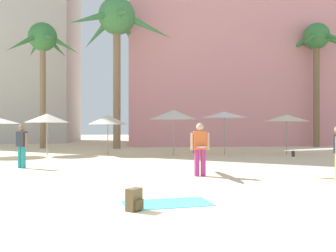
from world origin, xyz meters
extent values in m
plane|color=beige|center=(0.00, 0.00, 0.00)|extent=(120.00, 120.00, 0.00)
cube|color=pink|center=(9.27, 26.00, 9.28)|extent=(22.12, 10.21, 18.56)
cylinder|color=brown|center=(12.52, 19.96, 4.24)|extent=(0.47, 0.47, 8.49)
sphere|color=#387A3D|center=(12.52, 19.96, 8.49)|extent=(1.98, 1.98, 1.98)
cone|color=#387A3D|center=(13.30, 21.61, 8.07)|extent=(1.58, 2.71, 1.25)
cone|color=#387A3D|center=(11.25, 21.10, 7.80)|extent=(2.25, 2.09, 1.75)
cone|color=#387A3D|center=(11.31, 18.65, 7.95)|extent=(2.18, 2.31, 1.47)
cylinder|color=#896B4C|center=(-7.87, 20.07, 3.98)|extent=(0.40, 0.40, 7.96)
sphere|color=#387A3D|center=(-7.87, 20.07, 7.96)|extent=(2.01, 2.01, 2.01)
cone|color=#387A3D|center=(-6.37, 20.21, 7.41)|extent=(2.25, 0.65, 1.48)
cone|color=#387A3D|center=(-7.17, 21.44, 7.48)|extent=(1.43, 2.22, 1.35)
cone|color=#387A3D|center=(-8.75, 21.31, 7.44)|extent=(1.66, 2.08, 1.43)
cone|color=#387A3D|center=(-9.38, 19.97, 7.41)|extent=(2.24, 0.58, 1.48)
cone|color=#387A3D|center=(-8.64, 18.80, 7.37)|extent=(1.51, 2.10, 1.56)
cone|color=#387A3D|center=(-7.15, 18.64, 7.63)|extent=(1.45, 2.27, 1.08)
cylinder|color=#896B4C|center=(-2.59, 19.21, 4.67)|extent=(0.52, 0.52, 9.34)
sphere|color=#428447|center=(-2.59, 19.21, 9.34)|extent=(2.60, 2.60, 2.60)
cone|color=#428447|center=(-0.34, 19.27, 8.62)|extent=(3.47, 0.68, 1.97)
cone|color=#428447|center=(-1.70, 21.20, 8.47)|extent=(1.90, 3.29, 2.22)
cone|color=#428447|center=(-4.08, 20.82, 8.49)|extent=(2.70, 2.87, 2.19)
cone|color=#428447|center=(-4.30, 17.70, 8.67)|extent=(2.98, 2.73, 1.87)
cone|color=#428447|center=(-2.11, 16.90, 8.88)|extent=(1.29, 3.59, 1.47)
cylinder|color=gray|center=(7.06, 12.98, 1.12)|extent=(0.06, 0.06, 2.23)
cone|color=beige|center=(7.06, 12.98, 2.04)|extent=(2.50, 2.50, 0.39)
cylinder|color=gray|center=(-2.83, 13.61, 1.10)|extent=(0.06, 0.06, 2.20)
cone|color=beige|center=(-2.83, 13.61, 1.94)|extent=(2.17, 2.17, 0.52)
cylinder|color=gray|center=(3.64, 13.43, 1.20)|extent=(0.06, 0.06, 2.40)
cone|color=white|center=(3.64, 13.43, 2.23)|extent=(2.63, 2.63, 0.36)
cylinder|color=gray|center=(-6.12, 13.82, 1.13)|extent=(0.06, 0.06, 2.27)
cone|color=beige|center=(-6.12, 13.82, 2.02)|extent=(2.37, 2.37, 0.49)
cylinder|color=gray|center=(0.72, 13.03, 1.24)|extent=(0.06, 0.06, 2.47)
cone|color=beige|center=(0.72, 13.03, 2.21)|extent=(2.60, 2.60, 0.53)
cube|color=#4CC6D6|center=(-0.77, 1.05, 0.01)|extent=(1.91, 1.20, 0.01)
cube|color=brown|center=(-1.45, 0.50, 0.21)|extent=(0.33, 0.35, 0.42)
cube|color=brown|center=(-1.35, 0.43, 0.13)|extent=(0.18, 0.20, 0.18)
cylinder|color=#B7337F|center=(0.75, 4.95, 0.43)|extent=(0.17, 0.17, 0.85)
cylinder|color=#B7337F|center=(0.55, 4.96, 0.43)|extent=(0.17, 0.17, 0.85)
cube|color=orange|center=(0.65, 4.96, 1.14)|extent=(0.41, 0.24, 0.57)
sphere|color=#D1A889|center=(0.65, 4.96, 1.57)|extent=(0.25, 0.25, 0.24)
cylinder|color=#D1A889|center=(0.90, 4.94, 1.10)|extent=(0.11, 0.11, 0.55)
cylinder|color=#D1A889|center=(0.40, 4.97, 1.10)|extent=(0.11, 0.11, 0.55)
ellipsoid|color=#B2B2B7|center=(0.65, 5.26, 0.90)|extent=(0.34, 2.61, 0.21)
ellipsoid|color=#491BAB|center=(0.65, 5.26, 0.90)|extent=(0.36, 2.62, 0.18)
cube|color=black|center=(0.66, 6.29, 0.72)|extent=(0.02, 0.11, 0.19)
ellipsoid|color=beige|center=(4.55, 4.04, 0.90)|extent=(2.64, 1.77, 0.24)
ellipsoid|color=#2A7CC8|center=(4.55, 4.04, 0.90)|extent=(2.66, 1.80, 0.22)
cube|color=black|center=(3.57, 4.63, 0.71)|extent=(0.10, 0.07, 0.19)
cylinder|color=teal|center=(-5.56, 7.69, 0.41)|extent=(0.22, 0.22, 0.82)
cylinder|color=teal|center=(-5.72, 7.81, 0.41)|extent=(0.22, 0.22, 0.82)
cube|color=#333842|center=(-5.64, 7.75, 1.10)|extent=(0.45, 0.41, 0.57)
sphere|color=#936B51|center=(-5.64, 7.75, 1.53)|extent=(0.33, 0.33, 0.24)
cylinder|color=#936B51|center=(-5.44, 7.61, 1.07)|extent=(0.14, 0.14, 0.54)
cylinder|color=#936B51|center=(-5.85, 7.89, 1.07)|extent=(0.14, 0.14, 0.54)
camera|label=1|loc=(-1.46, -6.25, 1.59)|focal=38.40mm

